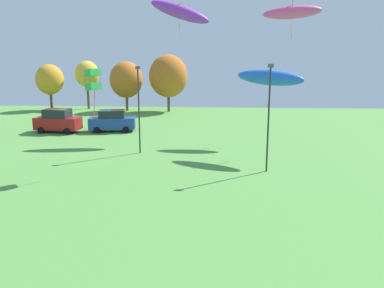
# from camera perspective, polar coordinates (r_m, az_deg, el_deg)

# --- Properties ---
(kite_flying_0) EXTENTS (1.15, 1.15, 3.16)m
(kite_flying_0) POSITION_cam_1_polar(r_m,az_deg,el_deg) (27.00, -13.73, 8.74)
(kite_flying_0) COLOR green
(kite_flying_4) EXTENTS (5.26, 3.52, 3.39)m
(kite_flying_4) POSITION_cam_1_polar(r_m,az_deg,el_deg) (31.65, 10.87, 9.14)
(kite_flying_4) COLOR blue
(kite_flying_6) EXTENTS (5.72, 1.40, 3.90)m
(kite_flying_6) POSITION_cam_1_polar(r_m,az_deg,el_deg) (38.89, -1.68, 18.04)
(kite_flying_6) COLOR purple
(kite_flying_8) EXTENTS (5.37, 1.23, 3.38)m
(kite_flying_8) POSITION_cam_1_polar(r_m,az_deg,el_deg) (39.45, 13.89, 17.51)
(kite_flying_8) COLOR #E54C93
(parked_car_leftmost) EXTENTS (4.60, 2.43, 2.36)m
(parked_car_leftmost) POSITION_cam_1_polar(r_m,az_deg,el_deg) (42.91, -18.33, 3.11)
(parked_car_leftmost) COLOR maroon
(parked_car_leftmost) RESTS_ON ground
(parked_car_second_from_left) EXTENTS (4.78, 2.43, 2.19)m
(parked_car_second_from_left) POSITION_cam_1_polar(r_m,az_deg,el_deg) (41.93, -11.13, 3.21)
(parked_car_second_from_left) COLOR #234299
(parked_car_second_from_left) RESTS_ON ground
(light_post_0) EXTENTS (0.36, 0.20, 6.87)m
(light_post_0) POSITION_cam_1_polar(r_m,az_deg,el_deg) (32.15, -7.48, 5.41)
(light_post_0) COLOR #2D2D33
(light_post_0) RESTS_ON ground
(light_post_1) EXTENTS (0.36, 0.20, 7.19)m
(light_post_1) POSITION_cam_1_polar(r_m,az_deg,el_deg) (27.26, 10.72, 4.30)
(light_post_1) COLOR #2D2D33
(light_post_1) RESTS_ON ground
(treeline_tree_0) EXTENTS (3.76, 3.76, 6.25)m
(treeline_tree_0) POSITION_cam_1_polar(r_m,az_deg,el_deg) (59.53, -19.34, 8.52)
(treeline_tree_0) COLOR brown
(treeline_tree_0) RESTS_ON ground
(treeline_tree_1) EXTENTS (3.30, 3.30, 6.68)m
(treeline_tree_1) POSITION_cam_1_polar(r_m,az_deg,el_deg) (59.17, -14.53, 9.46)
(treeline_tree_1) COLOR brown
(treeline_tree_1) RESTS_ON ground
(treeline_tree_2) EXTENTS (4.44, 4.44, 6.65)m
(treeline_tree_2) POSITION_cam_1_polar(r_m,az_deg,el_deg) (56.14, -9.22, 8.88)
(treeline_tree_2) COLOR brown
(treeline_tree_2) RESTS_ON ground
(treeline_tree_3) EXTENTS (5.13, 5.13, 7.57)m
(treeline_tree_3) POSITION_cam_1_polar(r_m,az_deg,el_deg) (54.75, -3.34, 9.50)
(treeline_tree_3) COLOR brown
(treeline_tree_3) RESTS_ON ground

